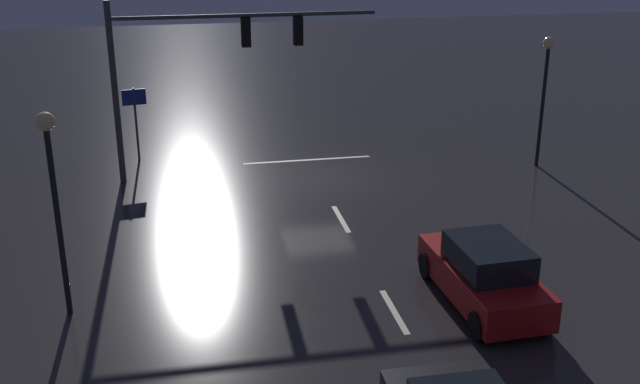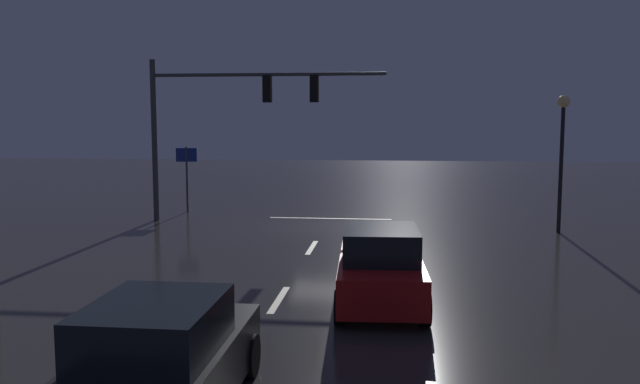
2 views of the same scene
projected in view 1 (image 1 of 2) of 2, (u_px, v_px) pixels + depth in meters
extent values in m
plane|color=#2D2B2B|center=(317.00, 178.00, 27.84)|extent=(80.00, 80.00, 0.00)
cylinder|color=#383A3D|center=(115.00, 95.00, 26.30)|extent=(0.22, 0.22, 6.39)
cylinder|color=#383A3D|center=(245.00, 15.00, 26.22)|extent=(9.17, 0.14, 0.14)
cube|color=black|center=(246.00, 32.00, 26.42)|extent=(0.32, 0.36, 1.00)
sphere|color=black|center=(245.00, 22.00, 26.48)|extent=(0.20, 0.20, 0.20)
sphere|color=black|center=(245.00, 31.00, 26.59)|extent=(0.20, 0.20, 0.20)
sphere|color=#19F24C|center=(246.00, 41.00, 26.70)|extent=(0.20, 0.20, 0.20)
cube|color=black|center=(298.00, 31.00, 26.75)|extent=(0.32, 0.36, 1.00)
sphere|color=black|center=(297.00, 21.00, 26.81)|extent=(0.20, 0.20, 0.20)
sphere|color=black|center=(297.00, 30.00, 26.92)|extent=(0.20, 0.20, 0.20)
sphere|color=#19F24C|center=(297.00, 39.00, 27.03)|extent=(0.20, 0.20, 0.20)
cube|color=beige|center=(341.00, 219.00, 24.16)|extent=(0.16, 2.20, 0.01)
cube|color=beige|center=(394.00, 311.00, 18.65)|extent=(0.16, 2.20, 0.01)
cube|color=beige|center=(307.00, 160.00, 29.77)|extent=(5.00, 0.16, 0.01)
cube|color=maroon|center=(483.00, 280.00, 18.89)|extent=(1.99, 4.38, 0.80)
cube|color=black|center=(489.00, 256.00, 18.45)|extent=(1.69, 2.17, 0.68)
cylinder|color=black|center=(427.00, 266.00, 20.26)|extent=(0.25, 0.69, 0.68)
cylinder|color=black|center=(485.00, 259.00, 20.63)|extent=(0.25, 0.69, 0.68)
cylinder|color=black|center=(478.00, 326.00, 17.35)|extent=(0.25, 0.69, 0.68)
cylinder|color=black|center=(545.00, 317.00, 17.72)|extent=(0.25, 0.69, 0.68)
sphere|color=#F9EFC6|center=(427.00, 246.00, 20.66)|extent=(0.20, 0.20, 0.20)
sphere|color=#F9EFC6|center=(471.00, 241.00, 20.95)|extent=(0.20, 0.20, 0.20)
sphere|color=#F9EFC6|center=(457.00, 378.00, 14.88)|extent=(0.20, 0.20, 0.20)
cylinder|color=black|center=(542.00, 108.00, 28.35)|extent=(0.14, 0.14, 4.49)
sphere|color=#F9D88C|center=(549.00, 43.00, 27.50)|extent=(0.44, 0.44, 0.44)
cylinder|color=black|center=(59.00, 225.00, 17.79)|extent=(0.14, 0.14, 4.64)
sphere|color=#F9D88C|center=(45.00, 122.00, 16.91)|extent=(0.44, 0.44, 0.44)
cylinder|color=#383A3D|center=(136.00, 125.00, 29.28)|extent=(0.09, 0.09, 2.86)
cube|color=navy|center=(134.00, 97.00, 28.90)|extent=(0.90, 0.22, 0.60)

